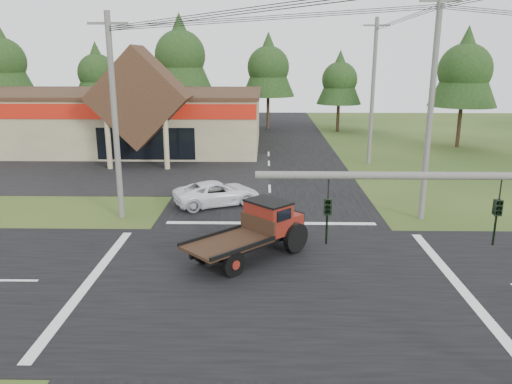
{
  "coord_description": "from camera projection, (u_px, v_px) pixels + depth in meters",
  "views": [
    {
      "loc": [
        -0.3,
        -17.4,
        8.33
      ],
      "look_at": [
        -0.72,
        5.14,
        2.2
      ],
      "focal_mm": 35.0,
      "sensor_mm": 36.0,
      "label": 1
    }
  ],
  "objects": [
    {
      "name": "ground",
      "position": [
        272.0,
        283.0,
        18.97
      ],
      "size": [
        120.0,
        120.0,
        0.0
      ],
      "primitive_type": "plane",
      "color": "#263F16",
      "rests_on": "ground"
    },
    {
      "name": "road_ns",
      "position": [
        272.0,
        283.0,
        18.97
      ],
      "size": [
        12.0,
        120.0,
        0.02
      ],
      "primitive_type": "cube",
      "color": "black",
      "rests_on": "ground"
    },
    {
      "name": "road_ew",
      "position": [
        272.0,
        283.0,
        18.96
      ],
      "size": [
        120.0,
        12.0,
        0.02
      ],
      "primitive_type": "cube",
      "color": "black",
      "rests_on": "ground"
    },
    {
      "name": "parking_apron",
      "position": [
        84.0,
        171.0,
        37.55
      ],
      "size": [
        28.0,
        14.0,
        0.02
      ],
      "primitive_type": "cube",
      "color": "black",
      "rests_on": "ground"
    },
    {
      "name": "cvs_building",
      "position": [
        102.0,
        117.0,
        47.05
      ],
      "size": [
        30.4,
        18.2,
        9.19
      ],
      "color": "#978B66",
      "rests_on": "ground"
    },
    {
      "name": "utility_pole_nw",
      "position": [
        115.0,
        116.0,
        25.42
      ],
      "size": [
        2.0,
        0.3,
        10.5
      ],
      "color": "#595651",
      "rests_on": "ground"
    },
    {
      "name": "utility_pole_ne",
      "position": [
        431.0,
        107.0,
        25.0
      ],
      "size": [
        2.0,
        0.3,
        11.5
      ],
      "color": "#595651",
      "rests_on": "ground"
    },
    {
      "name": "utility_pole_n",
      "position": [
        373.0,
        91.0,
        38.54
      ],
      "size": [
        2.0,
        0.3,
        11.2
      ],
      "color": "#595651",
      "rests_on": "ground"
    },
    {
      "name": "tree_row_a",
      "position": [
        2.0,
        59.0,
        55.99
      ],
      "size": [
        6.72,
        6.72,
        12.12
      ],
      "color": "#332316",
      "rests_on": "ground"
    },
    {
      "name": "tree_row_b",
      "position": [
        97.0,
        71.0,
        58.09
      ],
      "size": [
        5.6,
        5.6,
        10.1
      ],
      "color": "#332316",
      "rests_on": "ground"
    },
    {
      "name": "tree_row_c",
      "position": [
        180.0,
        53.0,
        56.42
      ],
      "size": [
        7.28,
        7.28,
        13.13
      ],
      "color": "#332316",
      "rests_on": "ground"
    },
    {
      "name": "tree_row_d",
      "position": [
        268.0,
        65.0,
        57.55
      ],
      "size": [
        6.16,
        6.16,
        11.11
      ],
      "color": "#332316",
      "rests_on": "ground"
    },
    {
      "name": "tree_row_e",
      "position": [
        340.0,
        78.0,
        55.83
      ],
      "size": [
        5.04,
        5.04,
        9.09
      ],
      "color": "#332316",
      "rests_on": "ground"
    },
    {
      "name": "tree_side_ne",
      "position": [
        465.0,
        67.0,
        45.65
      ],
      "size": [
        6.16,
        6.16,
        11.11
      ],
      "color": "#332316",
      "rests_on": "ground"
    },
    {
      "name": "antique_flatbed_truck",
      "position": [
        249.0,
        232.0,
        20.99
      ],
      "size": [
        5.58,
        5.52,
        2.38
      ],
      "primitive_type": null,
      "rotation": [
        0.0,
        0.0,
        -0.8
      ],
      "color": "#5E1D0D",
      "rests_on": "ground"
    },
    {
      "name": "white_pickup",
      "position": [
        217.0,
        193.0,
        28.88
      ],
      "size": [
        5.46,
        4.12,
        1.38
      ],
      "primitive_type": "imported",
      "rotation": [
        0.0,
        0.0,
        1.99
      ],
      "color": "white",
      "rests_on": "ground"
    }
  ]
}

